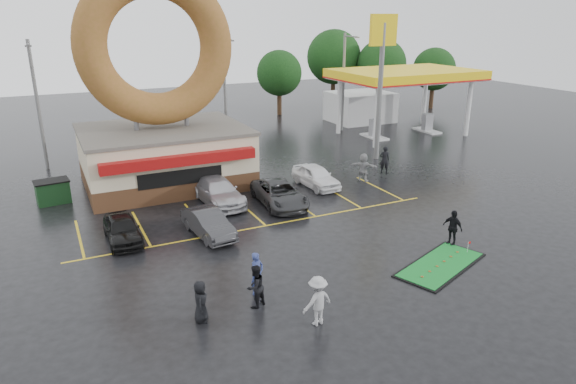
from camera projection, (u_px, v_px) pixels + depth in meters
name	position (u px, v px, depth m)	size (l,w,h in m)	color
ground	(295.00, 251.00, 24.13)	(120.00, 120.00, 0.00)	black
donut_shop	(162.00, 116.00, 32.48)	(10.20, 8.70, 13.50)	#472B19
gas_station	(385.00, 90.00, 48.95)	(12.30, 13.65, 5.90)	silver
shell_sign	(382.00, 61.00, 37.26)	(2.20, 0.36, 10.60)	slate
streetlight_left	(37.00, 103.00, 35.43)	(0.40, 2.21, 9.00)	slate
streetlight_mid	(225.00, 89.00, 42.02)	(0.40, 2.21, 9.00)	slate
streetlight_right	(344.00, 80.00, 47.79)	(0.40, 2.21, 9.00)	slate
tree_far_a	(382.00, 64.00, 58.64)	(5.60, 5.60, 8.00)	#332114
tree_far_b	(434.00, 69.00, 59.60)	(4.90, 4.90, 7.00)	#332114
tree_far_c	(334.00, 57.00, 60.19)	(6.30, 6.30, 9.00)	#332114
tree_far_d	(279.00, 73.00, 55.63)	(4.90, 4.90, 7.00)	#332114
car_black	(122.00, 229.00, 24.97)	(1.54, 3.82, 1.30)	black
car_dgrey	(208.00, 223.00, 25.63)	(1.39, 3.99, 1.31)	#2F2F32
car_silver	(218.00, 191.00, 30.08)	(2.02, 4.97, 1.44)	#B4B3B9
car_grey	(279.00, 194.00, 29.80)	(2.26, 4.91, 1.36)	#323235
car_white	(316.00, 176.00, 32.97)	(1.66, 4.12, 1.40)	white
person_blue	(257.00, 274.00, 20.19)	(0.64, 0.42, 1.76)	navy
person_blackjkt	(255.00, 286.00, 19.29)	(0.83, 0.65, 1.70)	black
person_hoodie	(318.00, 301.00, 18.16)	(1.21, 0.70, 1.87)	#98989A
person_bystander	(201.00, 302.00, 18.37)	(0.78, 0.51, 1.60)	black
person_cameraman	(452.00, 228.00, 24.52)	(1.04, 0.43, 1.77)	black
person_walker_near	(363.00, 167.00, 33.97)	(1.78, 0.57, 1.92)	gray
person_walker_far	(385.00, 160.00, 35.76)	(0.70, 0.46, 1.92)	black
dumpster	(53.00, 192.00, 30.14)	(1.80, 1.20, 1.30)	#173E1C
putting_green	(441.00, 265.00, 22.72)	(5.21, 3.65, 0.60)	black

